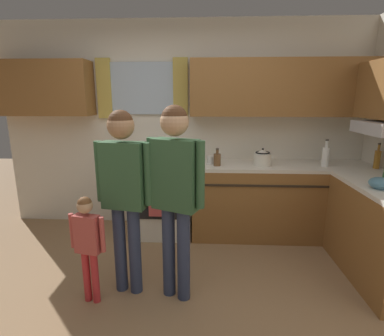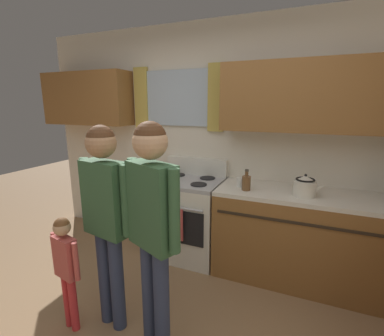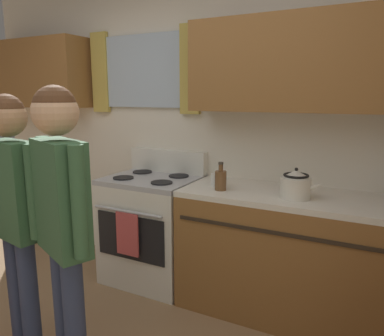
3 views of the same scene
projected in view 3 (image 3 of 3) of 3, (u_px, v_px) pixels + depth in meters
back_wall_unit at (196, 106)px, 3.08m from camera, size 4.60×0.42×2.60m
kitchen_counter_run at (375, 295)px, 2.10m from camera, size 2.13×1.79×0.90m
stove_oven at (153, 227)px, 3.16m from camera, size 0.74×0.67×1.10m
bottle_squat_brown at (221, 180)px, 2.65m from camera, size 0.08×0.08×0.21m
mug_ceramic_white at (217, 180)px, 2.77m from camera, size 0.13×0.08×0.09m
stovetop_kettle at (296, 184)px, 2.43m from camera, size 0.27×0.20×0.21m
adult_holding_child at (14, 200)px, 2.06m from camera, size 0.49×0.21×1.58m
adult_in_plaid at (62, 209)px, 1.82m from camera, size 0.47×0.29×1.62m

